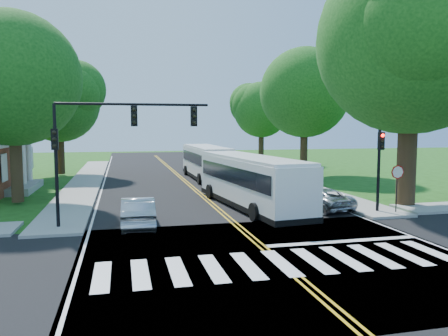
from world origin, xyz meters
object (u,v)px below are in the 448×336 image
object	(u,v)px
signal_nw	(109,134)
bus_follow	(206,162)
hatchback	(138,212)
dark_sedan	(279,187)
suv	(320,199)
signal_ne	(380,159)
bus_lead	(250,180)

from	to	relation	value
signal_nw	bus_follow	bearing A→B (deg)	65.61
signal_nw	hatchback	distance (m)	3.87
hatchback	dark_sedan	bearing A→B (deg)	-141.08
signal_nw	suv	xyz separation A→B (m)	(11.51, 1.82, -3.76)
signal_ne	hatchback	size ratio (longest dim) A/B	1.02
signal_nw	signal_ne	bearing A→B (deg)	0.05
bus_lead	hatchback	distance (m)	7.55
signal_nw	signal_ne	xyz separation A→B (m)	(14.06, 0.01, -1.41)
bus_lead	signal_ne	bearing A→B (deg)	145.68
signal_nw	bus_follow	distance (m)	19.37
signal_nw	dark_sedan	xyz separation A→B (m)	(11.06, 7.30, -3.79)
bus_follow	hatchback	bearing A→B (deg)	68.67
signal_ne	dark_sedan	distance (m)	8.23
signal_nw	suv	distance (m)	12.24
suv	signal_nw	bearing A→B (deg)	-2.46
hatchback	suv	xyz separation A→B (m)	(10.27, 2.11, -0.10)
signal_ne	bus_follow	xyz separation A→B (m)	(-6.14, 17.45, -1.40)
suv	dark_sedan	size ratio (longest dim) A/B	1.09
hatchback	suv	distance (m)	10.48
signal_ne	hatchback	distance (m)	13.01
hatchback	suv	world-z (taller)	hatchback
signal_ne	dark_sedan	world-z (taller)	signal_ne
bus_lead	hatchback	bearing A→B (deg)	22.45
signal_ne	hatchback	xyz separation A→B (m)	(-12.81, -0.30, -2.24)
hatchback	signal_ne	bearing A→B (deg)	-177.44
bus_lead	dark_sedan	distance (m)	5.22
signal_nw	bus_lead	distance (m)	8.94
bus_lead	hatchback	world-z (taller)	bus_lead
signal_nw	suv	bearing A→B (deg)	9.00
bus_lead	dark_sedan	size ratio (longest dim) A/B	2.94
bus_lead	suv	bearing A→B (deg)	151.55
bus_follow	dark_sedan	world-z (taller)	bus_follow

